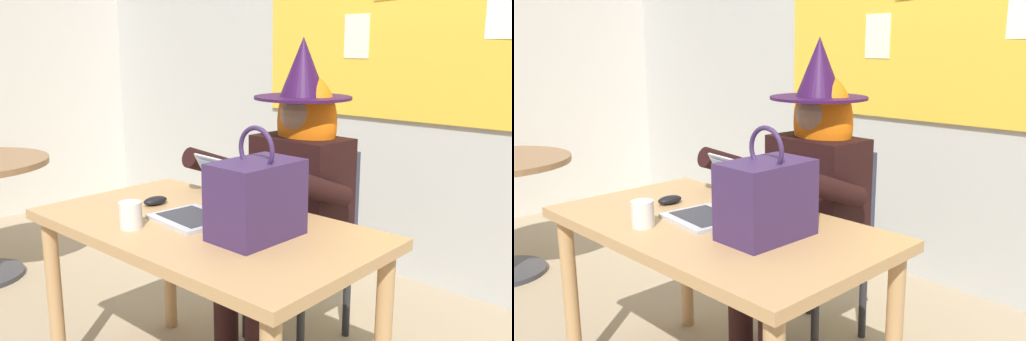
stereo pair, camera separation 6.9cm
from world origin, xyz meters
TOP-DOWN VIEW (x-y plane):
  - wall_back_bulletin at (0.00, 1.71)m, footprint 6.32×1.85m
  - desk_main at (-0.09, 0.05)m, footprint 1.31×0.74m
  - chair_at_desk at (-0.17, 0.77)m, footprint 0.42×0.42m
  - person_costumed at (-0.17, 0.65)m, footprint 0.60×0.69m
  - laptop at (-0.14, 0.11)m, footprint 0.30×0.36m
  - computer_mouse at (-0.41, 0.07)m, footprint 0.07×0.11m
  - handbag at (0.16, 0.07)m, footprint 0.20×0.30m
  - coffee_mug at (-0.23, -0.16)m, footprint 0.08×0.08m

SIDE VIEW (x-z plane):
  - chair_at_desk at x=-0.17m, z-range 0.05..0.95m
  - desk_main at x=-0.09m, z-range 0.27..1.01m
  - computer_mouse at x=-0.41m, z-range 0.74..0.77m
  - person_costumed at x=-0.17m, z-range 0.08..1.49m
  - coffee_mug at x=-0.23m, z-range 0.74..0.83m
  - laptop at x=-0.14m, z-range 0.68..0.90m
  - handbag at x=0.16m, z-range 0.68..1.06m
  - wall_back_bulletin at x=0.00m, z-range 0.01..2.67m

